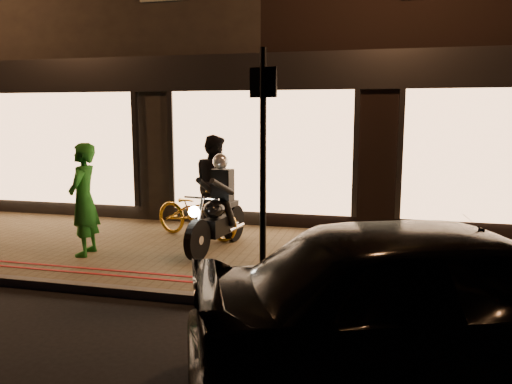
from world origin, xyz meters
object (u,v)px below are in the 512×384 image
at_px(bicycle_gold, 196,212).
at_px(parked_car, 451,302).
at_px(motorcycle, 218,213).
at_px(sign_post, 263,161).
at_px(person_green, 84,200).

relative_size(bicycle_gold, parked_car, 0.40).
bearing_deg(motorcycle, bicycle_gold, 142.14).
relative_size(sign_post, bicycle_gold, 1.67).
bearing_deg(bicycle_gold, sign_post, -125.64).
relative_size(motorcycle, bicycle_gold, 1.08).
bearing_deg(person_green, parked_car, 54.11).
relative_size(motorcycle, sign_post, 0.64).
height_order(motorcycle, sign_post, sign_post).
distance_m(motorcycle, parked_car, 4.63).
relative_size(motorcycle, parked_car, 0.43).
xyz_separation_m(bicycle_gold, parked_car, (3.83, -4.02, 0.17)).
distance_m(sign_post, parked_car, 2.69).
bearing_deg(parked_car, person_green, 41.87).
bearing_deg(bicycle_gold, parked_car, -117.75).
xyz_separation_m(motorcycle, sign_post, (1.20, -1.87, 1.06)).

